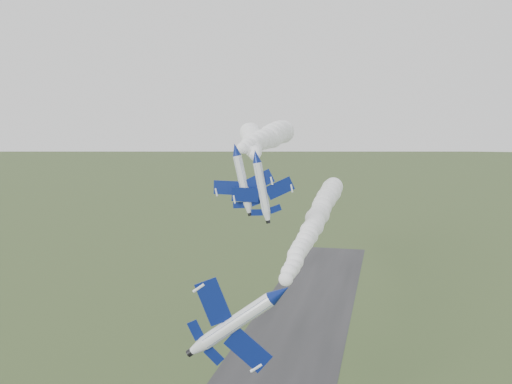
% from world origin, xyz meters
% --- Properties ---
extents(jet_lead, '(7.36, 14.52, 9.75)m').
position_xyz_m(jet_lead, '(8.96, -0.79, 30.07)').
color(jet_lead, white).
extents(smoke_trail_jet_lead, '(10.98, 76.27, 4.66)m').
position_xyz_m(smoke_trail_jet_lead, '(7.72, 41.42, 31.65)').
color(smoke_trail_jet_lead, white).
extents(jet_pair_left, '(9.30, 11.41, 3.31)m').
position_xyz_m(jet_pair_left, '(-2.42, 22.25, 44.99)').
color(jet_pair_left, white).
extents(smoke_trail_jet_pair_left, '(8.81, 63.60, 5.97)m').
position_xyz_m(smoke_trail_jet_pair_left, '(-4.87, 55.95, 45.96)').
color(smoke_trail_jet_pair_left, white).
extents(jet_pair_right, '(9.54, 11.27, 3.17)m').
position_xyz_m(jet_pair_right, '(0.86, 21.97, 44.03)').
color(jet_pair_right, white).
extents(smoke_trail_jet_pair_right, '(25.25, 70.36, 5.22)m').
position_xyz_m(smoke_trail_jet_pair_right, '(-8.82, 59.13, 45.30)').
color(smoke_trail_jet_pair_right, white).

